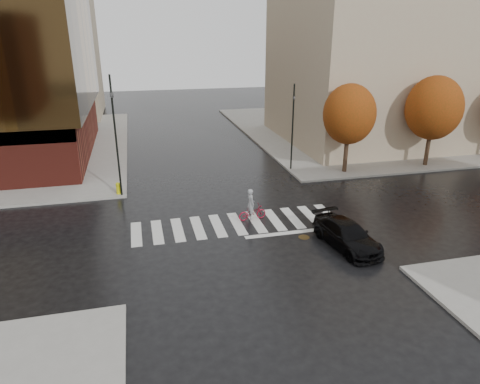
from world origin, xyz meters
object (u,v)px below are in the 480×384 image
object	(u,v)px
sedan	(347,235)
traffic_light_nw	(115,129)
cyclist	(252,209)
traffic_light_ne	(293,123)
fire_hydrant	(118,188)

from	to	relation	value
sedan	traffic_light_nw	xyz separation A→B (m)	(-10.96, 9.71, 3.85)
cyclist	traffic_light_ne	size ratio (longest dim) A/B	0.29
cyclist	fire_hydrant	size ratio (longest dim) A/B	2.35
sedan	fire_hydrant	distance (m)	14.93
traffic_light_ne	cyclist	bearing A→B (deg)	45.12
traffic_light_nw	traffic_light_ne	world-z (taller)	traffic_light_nw
sedan	cyclist	distance (m)	5.66
cyclist	fire_hydrant	world-z (taller)	cyclist
cyclist	traffic_light_nw	size ratio (longest dim) A/B	0.25
traffic_light_ne	traffic_light_nw	bearing A→B (deg)	0.54
cyclist	traffic_light_ne	world-z (taller)	traffic_light_ne
traffic_light_ne	fire_hydrant	xyz separation A→B (m)	(-12.80, -2.50, -3.12)
fire_hydrant	traffic_light_nw	bearing A→B (deg)	-45.00
fire_hydrant	traffic_light_ne	bearing A→B (deg)	11.05
sedan	traffic_light_ne	world-z (taller)	traffic_light_ne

